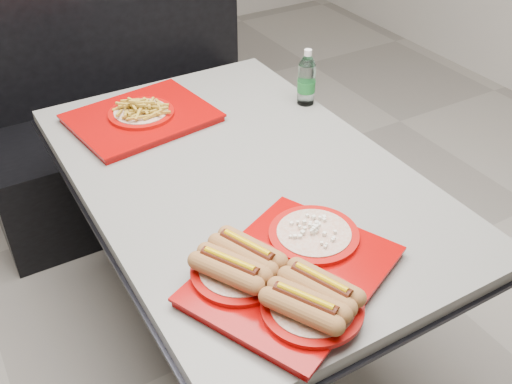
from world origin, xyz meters
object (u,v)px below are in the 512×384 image
tray_far (141,115)px  water_bottle (307,81)px  booth_bench (127,119)px  tray_near (287,272)px  diner_table (243,215)px

tray_far → water_bottle: bearing=-17.0°
tray_far → water_bottle: size_ratio=2.47×
booth_bench → water_bottle: bearing=-63.6°
tray_near → water_bottle: (0.55, 0.73, 0.05)m
booth_bench → tray_near: booth_bench is taller
diner_table → water_bottle: 0.55m
tray_far → water_bottle: 0.58m
diner_table → tray_far: size_ratio=2.85×
booth_bench → tray_far: booth_bench is taller
diner_table → water_bottle: size_ratio=7.06×
booth_bench → tray_near: bearing=-95.1°
booth_bench → tray_far: 0.77m
booth_bench → water_bottle: size_ratio=6.72×
diner_table → tray_far: 0.50m
tray_near → tray_far: bearing=90.4°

